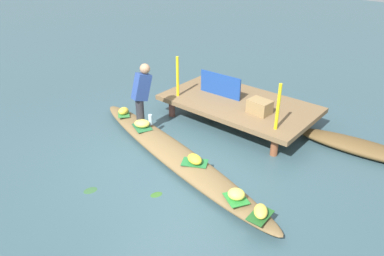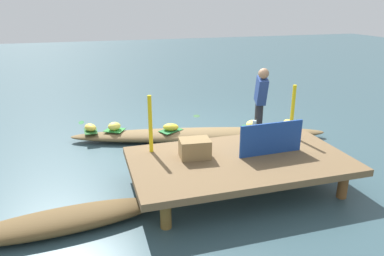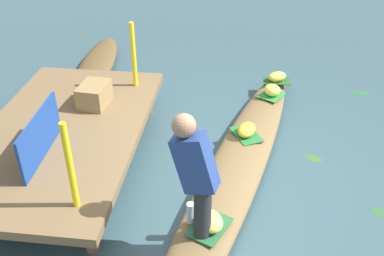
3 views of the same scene
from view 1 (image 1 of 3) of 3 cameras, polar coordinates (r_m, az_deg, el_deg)
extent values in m
plane|color=#345058|center=(6.78, -2.76, -4.85)|extent=(40.00, 40.00, 0.00)
cube|color=brown|center=(7.97, 7.19, 3.77)|extent=(3.20, 1.80, 0.10)
cylinder|color=brown|center=(8.27, -3.11, 3.07)|extent=(0.14, 0.14, 0.37)
cylinder|color=brown|center=(6.97, 12.58, -2.75)|extent=(0.14, 0.14, 0.37)
cylinder|color=brown|center=(9.28, 2.96, 5.98)|extent=(0.14, 0.14, 0.37)
cylinder|color=brown|center=(8.14, 17.44, 1.33)|extent=(0.14, 0.14, 0.37)
ellipsoid|color=brown|center=(6.72, -2.78, -4.07)|extent=(5.12, 1.78, 0.22)
ellipsoid|color=brown|center=(7.59, 24.60, -2.74)|extent=(2.46, 0.76, 0.23)
cube|color=#246337|center=(7.44, -7.67, 0.17)|extent=(0.51, 0.45, 0.01)
ellipsoid|color=#F9DB57|center=(7.41, -7.71, 0.69)|extent=(0.38, 0.36, 0.16)
cube|color=#2A8433|center=(5.55, 6.80, -10.71)|extent=(0.45, 0.43, 0.01)
ellipsoid|color=#F0E155|center=(5.50, 6.85, -10.08)|extent=(0.33, 0.31, 0.16)
cube|color=#337A39|center=(8.03, -10.46, 2.11)|extent=(0.40, 0.39, 0.01)
ellipsoid|color=yellow|center=(7.99, -10.51, 2.60)|extent=(0.21, 0.26, 0.15)
cube|color=#215823|center=(5.32, 10.46, -13.06)|extent=(0.26, 0.41, 0.01)
ellipsoid|color=#F9D14A|center=(5.28, 10.52, -12.48)|extent=(0.31, 0.34, 0.14)
cube|color=#226D33|center=(6.28, 0.41, -5.34)|extent=(0.51, 0.44, 0.01)
ellipsoid|color=yellow|center=(6.24, 0.42, -4.81)|extent=(0.36, 0.29, 0.14)
cylinder|color=#28282D|center=(7.42, -7.99, 2.39)|extent=(0.16, 0.16, 0.55)
cube|color=navy|center=(7.24, -7.77, 6.28)|extent=(0.27, 0.44, 0.58)
sphere|color=#9E7556|center=(7.16, -7.27, 9.04)|extent=(0.20, 0.20, 0.20)
cylinder|color=silver|center=(7.47, -6.43, 1.27)|extent=(0.08, 0.08, 0.22)
cube|color=navy|center=(8.11, 4.36, 6.62)|extent=(1.02, 0.06, 0.49)
cylinder|color=yellow|center=(8.02, -2.23, 7.91)|extent=(0.06, 0.06, 0.88)
cylinder|color=yellow|center=(6.76, 13.11, 3.17)|extent=(0.06, 0.06, 0.88)
cube|color=olive|center=(7.44, 10.37, 3.25)|extent=(0.47, 0.36, 0.28)
ellipsoid|color=#356526|center=(5.96, -5.51, -10.15)|extent=(0.20, 0.24, 0.01)
ellipsoid|color=#305B32|center=(6.24, -15.37, -9.23)|extent=(0.22, 0.26, 0.01)
camera|label=2|loc=(10.86, 32.16, 18.78)|focal=34.07mm
camera|label=3|loc=(9.01, -24.72, 23.29)|focal=42.11mm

